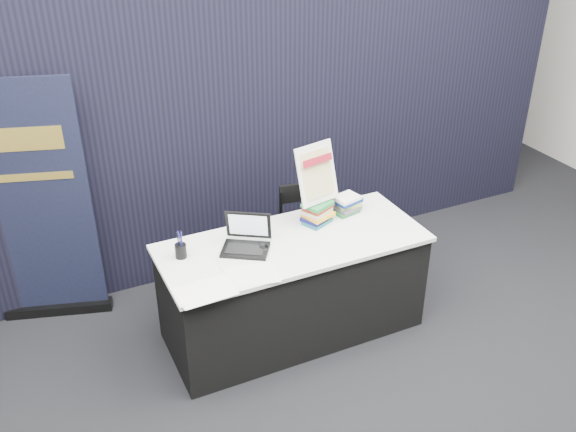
{
  "coord_description": "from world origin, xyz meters",
  "views": [
    {
      "loc": [
        -1.6,
        -2.74,
        3.0
      ],
      "look_at": [
        -0.04,
        0.55,
        0.95
      ],
      "focal_mm": 40.0,
      "sensor_mm": 36.0,
      "label": 1
    }
  ],
  "objects_px": {
    "laptop": "(243,241)",
    "book_stack_short": "(346,203)",
    "display_table": "(293,287)",
    "book_stack_tall": "(318,212)",
    "stacking_chair": "(310,235)",
    "info_sign": "(317,174)",
    "pullup_banner": "(40,219)"
  },
  "relations": [
    {
      "from": "laptop",
      "to": "book_stack_short",
      "type": "bearing_deg",
      "value": 42.22
    },
    {
      "from": "display_table",
      "to": "laptop",
      "type": "relative_size",
      "value": 4.72
    },
    {
      "from": "book_stack_tall",
      "to": "stacking_chair",
      "type": "relative_size",
      "value": 0.27
    },
    {
      "from": "laptop",
      "to": "info_sign",
      "type": "height_order",
      "value": "info_sign"
    },
    {
      "from": "display_table",
      "to": "book_stack_tall",
      "type": "relative_size",
      "value": 7.77
    },
    {
      "from": "stacking_chair",
      "to": "info_sign",
      "type": "bearing_deg",
      "value": -102.7
    },
    {
      "from": "display_table",
      "to": "laptop",
      "type": "height_order",
      "value": "laptop"
    },
    {
      "from": "display_table",
      "to": "stacking_chair",
      "type": "bearing_deg",
      "value": 50.36
    },
    {
      "from": "display_table",
      "to": "laptop",
      "type": "distance_m",
      "value": 0.55
    },
    {
      "from": "pullup_banner",
      "to": "stacking_chair",
      "type": "bearing_deg",
      "value": 1.35
    },
    {
      "from": "book_stack_tall",
      "to": "pullup_banner",
      "type": "bearing_deg",
      "value": 155.87
    },
    {
      "from": "book_stack_tall",
      "to": "laptop",
      "type": "bearing_deg",
      "value": -170.9
    },
    {
      "from": "display_table",
      "to": "book_stack_short",
      "type": "bearing_deg",
      "value": 21.47
    },
    {
      "from": "info_sign",
      "to": "book_stack_short",
      "type": "bearing_deg",
      "value": -8.19
    },
    {
      "from": "info_sign",
      "to": "pullup_banner",
      "type": "bearing_deg",
      "value": 144.25
    },
    {
      "from": "pullup_banner",
      "to": "info_sign",
      "type": "bearing_deg",
      "value": -6.48
    },
    {
      "from": "book_stack_tall",
      "to": "stacking_chair",
      "type": "height_order",
      "value": "book_stack_tall"
    },
    {
      "from": "display_table",
      "to": "book_stack_short",
      "type": "relative_size",
      "value": 8.95
    },
    {
      "from": "book_stack_tall",
      "to": "info_sign",
      "type": "relative_size",
      "value": 0.55
    },
    {
      "from": "book_stack_short",
      "to": "stacking_chair",
      "type": "distance_m",
      "value": 0.44
    },
    {
      "from": "info_sign",
      "to": "pullup_banner",
      "type": "xyz_separation_m",
      "value": [
        -1.76,
        0.76,
        -0.31
      ]
    },
    {
      "from": "stacking_chair",
      "to": "laptop",
      "type": "bearing_deg",
      "value": -144.29
    },
    {
      "from": "display_table",
      "to": "laptop",
      "type": "xyz_separation_m",
      "value": [
        -0.34,
        0.06,
        0.43
      ]
    },
    {
      "from": "book_stack_short",
      "to": "info_sign",
      "type": "xyz_separation_m",
      "value": [
        -0.26,
        -0.02,
        0.29
      ]
    },
    {
      "from": "display_table",
      "to": "stacking_chair",
      "type": "height_order",
      "value": "stacking_chair"
    },
    {
      "from": "display_table",
      "to": "pullup_banner",
      "type": "xyz_separation_m",
      "value": [
        -1.49,
        0.95,
        0.43
      ]
    },
    {
      "from": "book_stack_tall",
      "to": "pullup_banner",
      "type": "xyz_separation_m",
      "value": [
        -1.76,
        0.79,
        -0.03
      ]
    },
    {
      "from": "laptop",
      "to": "info_sign",
      "type": "bearing_deg",
      "value": 44.47
    },
    {
      "from": "laptop",
      "to": "stacking_chair",
      "type": "relative_size",
      "value": 0.45
    },
    {
      "from": "display_table",
      "to": "stacking_chair",
      "type": "xyz_separation_m",
      "value": [
        0.36,
        0.43,
        0.1
      ]
    },
    {
      "from": "display_table",
      "to": "laptop",
      "type": "bearing_deg",
      "value": 169.69
    },
    {
      "from": "display_table",
      "to": "info_sign",
      "type": "bearing_deg",
      "value": 34.93
    }
  ]
}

